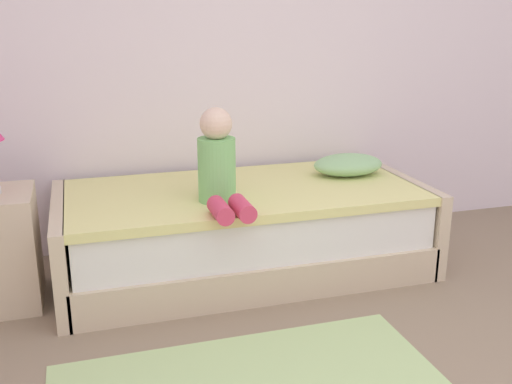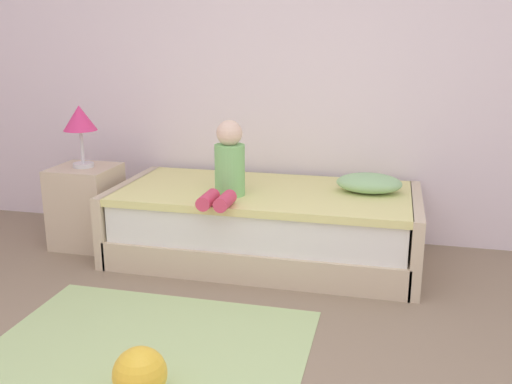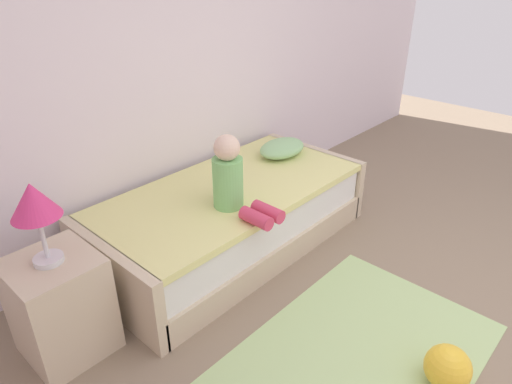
{
  "view_description": "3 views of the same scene",
  "coord_description": "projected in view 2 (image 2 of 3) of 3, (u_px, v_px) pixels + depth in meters",
  "views": [
    {
      "loc": [
        -1.12,
        -1.16,
        1.46
      ],
      "look_at": [
        -0.23,
        1.75,
        0.55
      ],
      "focal_mm": 41.83,
      "sensor_mm": 36.0,
      "label": 1
    },
    {
      "loc": [
        0.61,
        -1.7,
        1.52
      ],
      "look_at": [
        -0.23,
        1.75,
        0.55
      ],
      "focal_mm": 39.92,
      "sensor_mm": 36.0,
      "label": 2
    },
    {
      "loc": [
        -2.26,
        -0.1,
        2.0
      ],
      "look_at": [
        -0.23,
        1.75,
        0.55
      ],
      "focal_mm": 31.81,
      "sensor_mm": 36.0,
      "label": 3
    }
  ],
  "objects": [
    {
      "name": "wall_rear",
      "position": [
        314.0,
        47.0,
        4.19
      ],
      "size": [
        7.2,
        0.1,
        2.9
      ],
      "primitive_type": "cube",
      "color": "white",
      "rests_on": "ground"
    },
    {
      "name": "bed",
      "position": [
        264.0,
        225.0,
        4.0
      ],
      "size": [
        2.11,
        1.0,
        0.5
      ],
      "color": "beige",
      "rests_on": "ground"
    },
    {
      "name": "nightstand",
      "position": [
        87.0,
        206.0,
        4.24
      ],
      "size": [
        0.44,
        0.44,
        0.6
      ],
      "primitive_type": "cube",
      "color": "beige",
      "rests_on": "ground"
    },
    {
      "name": "table_lamp",
      "position": [
        80.0,
        121.0,
        4.08
      ],
      "size": [
        0.24,
        0.24,
        0.45
      ],
      "color": "silver",
      "rests_on": "nightstand"
    },
    {
      "name": "child_figure",
      "position": [
        228.0,
        166.0,
        3.71
      ],
      "size": [
        0.2,
        0.51,
        0.5
      ],
      "color": "#7FC672",
      "rests_on": "bed"
    },
    {
      "name": "pillow",
      "position": [
        369.0,
        183.0,
        3.85
      ],
      "size": [
        0.44,
        0.3,
        0.13
      ],
      "primitive_type": "ellipsoid",
      "color": "#99CC8C",
      "rests_on": "bed"
    },
    {
      "name": "toy_ball",
      "position": [
        140.0,
        374.0,
        2.45
      ],
      "size": [
        0.24,
        0.24,
        0.24
      ],
      "primitive_type": "sphere",
      "color": "yellow",
      "rests_on": "ground"
    },
    {
      "name": "area_rug",
      "position": [
        151.0,
        344.0,
        2.91
      ],
      "size": [
        1.6,
        1.1,
        0.01
      ],
      "primitive_type": "cube",
      "color": "#B2D189",
      "rests_on": "ground"
    }
  ]
}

